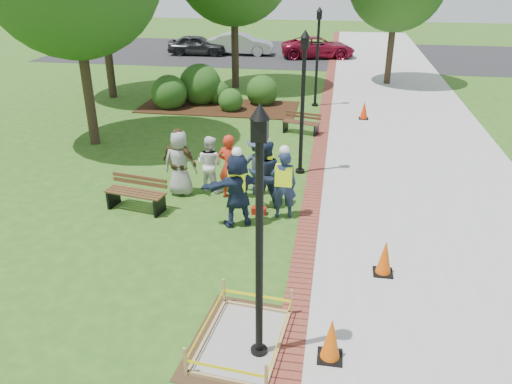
% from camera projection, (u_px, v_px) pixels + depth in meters
% --- Properties ---
extents(ground, '(100.00, 100.00, 0.00)m').
position_uv_depth(ground, '(225.00, 253.00, 11.20)').
color(ground, '#285116').
rests_on(ground, ground).
extents(sidewalk, '(6.00, 60.00, 0.02)m').
position_uv_depth(sidewalk, '(407.00, 130.00, 19.41)').
color(sidewalk, '#9E9E99').
rests_on(sidewalk, ground).
extents(brick_edging, '(0.50, 60.00, 0.03)m').
position_uv_depth(brick_edging, '(323.00, 125.00, 19.89)').
color(brick_edging, maroon).
rests_on(brick_edging, ground).
extents(mulch_bed, '(7.00, 3.00, 0.05)m').
position_uv_depth(mulch_bed, '(219.00, 107.00, 22.39)').
color(mulch_bed, '#381E0F').
rests_on(mulch_bed, ground).
extents(parking_lot, '(36.00, 12.00, 0.01)m').
position_uv_depth(parking_lot, '(309.00, 54.00, 35.38)').
color(parking_lot, black).
rests_on(parking_lot, ground).
extents(wet_concrete_pad, '(1.92, 2.45, 0.55)m').
position_uv_depth(wet_concrete_pad, '(243.00, 332.00, 8.47)').
color(wet_concrete_pad, '#47331E').
rests_on(wet_concrete_pad, ground).
extents(bench_near, '(1.68, 0.82, 0.87)m').
position_uv_depth(bench_near, '(136.00, 200.00, 13.06)').
color(bench_near, '#54351D').
rests_on(bench_near, ground).
extents(bench_far, '(1.49, 0.81, 0.77)m').
position_uv_depth(bench_far, '(301.00, 127.00, 18.92)').
color(bench_far, brown).
rests_on(bench_far, ground).
extents(cone_front, '(0.41, 0.41, 0.81)m').
position_uv_depth(cone_front, '(331.00, 340.00, 8.05)').
color(cone_front, black).
rests_on(cone_front, ground).
extents(cone_back, '(0.40, 0.40, 0.80)m').
position_uv_depth(cone_back, '(385.00, 258.00, 10.29)').
color(cone_back, black).
rests_on(cone_back, ground).
extents(cone_far, '(0.39, 0.39, 0.77)m').
position_uv_depth(cone_far, '(364.00, 110.00, 20.58)').
color(cone_far, black).
rests_on(cone_far, ground).
extents(toolbox, '(0.37, 0.21, 0.18)m').
position_uv_depth(toolbox, '(259.00, 211.00, 12.91)').
color(toolbox, '#A4150C').
rests_on(toolbox, ground).
extents(lamp_near, '(0.28, 0.28, 4.26)m').
position_uv_depth(lamp_near, '(259.00, 222.00, 7.29)').
color(lamp_near, black).
rests_on(lamp_near, ground).
extents(lamp_mid, '(0.28, 0.28, 4.26)m').
position_uv_depth(lamp_mid, '(303.00, 93.00, 14.45)').
color(lamp_mid, black).
rests_on(lamp_mid, ground).
extents(lamp_far, '(0.28, 0.28, 4.26)m').
position_uv_depth(lamp_far, '(318.00, 50.00, 21.62)').
color(lamp_far, black).
rests_on(lamp_far, ground).
extents(shrub_a, '(1.58, 1.58, 1.58)m').
position_uv_depth(shrub_a, '(170.00, 108.00, 22.36)').
color(shrub_a, '#224915').
rests_on(shrub_a, ground).
extents(shrub_b, '(1.93, 1.93, 1.93)m').
position_uv_depth(shrub_b, '(201.00, 103.00, 23.17)').
color(shrub_b, '#224915').
rests_on(shrub_b, ground).
extents(shrub_c, '(1.07, 1.07, 1.07)m').
position_uv_depth(shrub_c, '(231.00, 111.00, 21.90)').
color(shrub_c, '#224915').
rests_on(shrub_c, ground).
extents(shrub_d, '(1.44, 1.44, 1.44)m').
position_uv_depth(shrub_d, '(262.00, 104.00, 22.91)').
color(shrub_d, '#224915').
rests_on(shrub_d, ground).
extents(shrub_e, '(1.10, 1.10, 1.10)m').
position_uv_depth(shrub_e, '(219.00, 103.00, 23.10)').
color(shrub_e, '#224915').
rests_on(shrub_e, ground).
extents(casual_person_a, '(0.60, 0.40, 1.83)m').
position_uv_depth(casual_person_a, '(180.00, 163.00, 13.69)').
color(casual_person_a, gray).
rests_on(casual_person_a, ground).
extents(casual_person_b, '(0.66, 0.52, 1.82)m').
position_uv_depth(casual_person_b, '(229.00, 167.00, 13.45)').
color(casual_person_b, red).
rests_on(casual_person_b, ground).
extents(casual_person_c, '(0.59, 0.48, 1.61)m').
position_uv_depth(casual_person_c, '(210.00, 164.00, 13.95)').
color(casual_person_c, white).
rests_on(casual_person_c, ground).
extents(casual_person_d, '(0.70, 0.58, 1.89)m').
position_uv_depth(casual_person_d, '(180.00, 162.00, 13.71)').
color(casual_person_d, brown).
rests_on(casual_person_d, ground).
extents(casual_person_e, '(0.57, 0.39, 1.69)m').
position_uv_depth(casual_person_e, '(258.00, 165.00, 13.76)').
color(casual_person_e, '#303D55').
rests_on(casual_person_e, ground).
extents(hivis_worker_a, '(0.71, 0.60, 2.03)m').
position_uv_depth(hivis_worker_a, '(238.00, 188.00, 12.02)').
color(hivis_worker_a, '#16253B').
rests_on(hivis_worker_a, ground).
extents(hivis_worker_b, '(0.63, 0.47, 1.93)m').
position_uv_depth(hivis_worker_b, '(284.00, 182.00, 12.41)').
color(hivis_worker_b, '#182A3F').
rests_on(hivis_worker_b, ground).
extents(hivis_worker_c, '(0.61, 0.42, 1.97)m').
position_uv_depth(hivis_worker_c, '(265.00, 172.00, 13.00)').
color(hivis_worker_c, '#1C2A4B').
rests_on(hivis_worker_c, ground).
extents(parked_car_a, '(2.14, 4.67, 1.50)m').
position_uv_depth(parked_car_a, '(198.00, 55.00, 35.05)').
color(parked_car_a, '#252528').
rests_on(parked_car_a, ground).
extents(parked_car_b, '(2.34, 5.04, 1.62)m').
position_uv_depth(parked_car_b, '(241.00, 55.00, 35.17)').
color(parked_car_b, '#B2B1B7').
rests_on(parked_car_b, ground).
extents(parked_car_c, '(2.79, 4.89, 1.50)m').
position_uv_depth(parked_car_c, '(317.00, 58.00, 34.08)').
color(parked_car_c, maroon).
rests_on(parked_car_c, ground).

